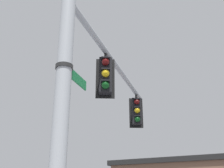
{
  "coord_description": "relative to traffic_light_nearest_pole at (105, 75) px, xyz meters",
  "views": [
    {
      "loc": [
        -0.71,
        5.24,
        2.02
      ],
      "look_at": [
        -1.08,
        -2.82,
        5.29
      ],
      "focal_mm": 46.61,
      "sensor_mm": 36.0,
      "label": 1
    }
  ],
  "objects": [
    {
      "name": "signal_pole",
      "position": [
        0.86,
        2.24,
        -1.86
      ],
      "size": [
        0.31,
        0.31,
        6.91
      ],
      "primitive_type": "cylinder",
      "color": "#ADB2B7",
      "rests_on": "ground"
    },
    {
      "name": "mast_arm",
      "position": [
        -0.36,
        -0.97,
        0.78
      ],
      "size": [
        2.6,
        6.49,
        0.16
      ],
      "primitive_type": "cylinder",
      "rotation": [
        0.0,
        1.57,
        4.35
      ],
      "color": "#ADB2B7"
    },
    {
      "name": "traffic_light_mid_inner",
      "position": [
        -1.31,
        -3.45,
        0.0
      ],
      "size": [
        0.54,
        0.49,
        1.31
      ],
      "color": "black"
    },
    {
      "name": "traffic_light_nearest_pole",
      "position": [
        0.0,
        0.0,
        0.0
      ],
      "size": [
        0.54,
        0.49,
        1.31
      ],
      "color": "black"
    },
    {
      "name": "street_name_sign",
      "position": [
        0.78,
        2.02,
        -0.82
      ],
      "size": [
        0.57,
        1.19,
        0.22
      ],
      "color": "#147238"
    }
  ]
}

